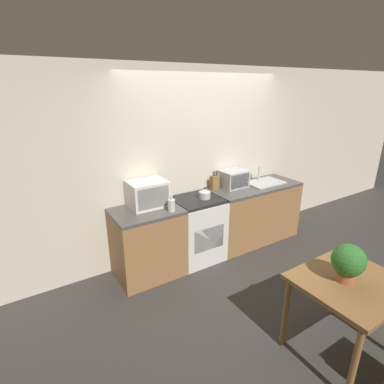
{
  "coord_description": "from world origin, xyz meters",
  "views": [
    {
      "loc": [
        -2.37,
        -2.37,
        2.33
      ],
      "look_at": [
        -0.45,
        0.67,
        1.05
      ],
      "focal_mm": 28.0,
      "sensor_mm": 36.0,
      "label": 1
    }
  ],
  "objects_px": {
    "microwave": "(148,194)",
    "dining_table": "(349,290)",
    "stove_range": "(197,229)",
    "bottle": "(171,205)",
    "kettle": "(205,194)",
    "toaster_oven": "(233,179)"
  },
  "relations": [
    {
      "from": "toaster_oven",
      "to": "stove_range",
      "type": "bearing_deg",
      "value": -169.91
    },
    {
      "from": "bottle",
      "to": "kettle",
      "type": "bearing_deg",
      "value": 14.4
    },
    {
      "from": "dining_table",
      "to": "stove_range",
      "type": "bearing_deg",
      "value": 96.78
    },
    {
      "from": "toaster_oven",
      "to": "dining_table",
      "type": "relative_size",
      "value": 0.43
    },
    {
      "from": "kettle",
      "to": "dining_table",
      "type": "distance_m",
      "value": 2.03
    },
    {
      "from": "bottle",
      "to": "dining_table",
      "type": "distance_m",
      "value": 2.02
    },
    {
      "from": "stove_range",
      "to": "microwave",
      "type": "distance_m",
      "value": 0.91
    },
    {
      "from": "stove_range",
      "to": "bottle",
      "type": "xyz_separation_m",
      "value": [
        -0.49,
        -0.19,
        0.53
      ]
    },
    {
      "from": "bottle",
      "to": "toaster_oven",
      "type": "height_order",
      "value": "toaster_oven"
    },
    {
      "from": "stove_range",
      "to": "bottle",
      "type": "distance_m",
      "value": 0.75
    },
    {
      "from": "toaster_oven",
      "to": "dining_table",
      "type": "bearing_deg",
      "value": -102.59
    },
    {
      "from": "kettle",
      "to": "microwave",
      "type": "height_order",
      "value": "microwave"
    },
    {
      "from": "microwave",
      "to": "dining_table",
      "type": "bearing_deg",
      "value": -67.24
    },
    {
      "from": "stove_range",
      "to": "dining_table",
      "type": "distance_m",
      "value": 2.07
    },
    {
      "from": "kettle",
      "to": "toaster_oven",
      "type": "distance_m",
      "value": 0.66
    },
    {
      "from": "toaster_oven",
      "to": "dining_table",
      "type": "xyz_separation_m",
      "value": [
        -0.49,
        -2.18,
        -0.36
      ]
    },
    {
      "from": "microwave",
      "to": "dining_table",
      "type": "height_order",
      "value": "microwave"
    },
    {
      "from": "stove_range",
      "to": "microwave",
      "type": "height_order",
      "value": "microwave"
    },
    {
      "from": "stove_range",
      "to": "dining_table",
      "type": "height_order",
      "value": "stove_range"
    },
    {
      "from": "kettle",
      "to": "dining_table",
      "type": "height_order",
      "value": "kettle"
    },
    {
      "from": "toaster_oven",
      "to": "microwave",
      "type": "bearing_deg",
      "value": -179.1
    },
    {
      "from": "kettle",
      "to": "microwave",
      "type": "bearing_deg",
      "value": 168.8
    }
  ]
}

